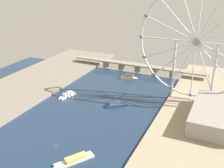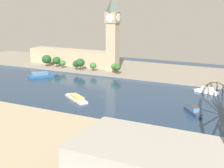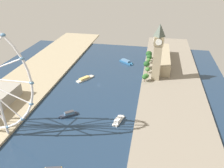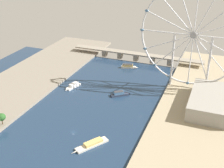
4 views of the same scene
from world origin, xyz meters
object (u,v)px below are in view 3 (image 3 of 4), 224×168
Objects in this scene: tour_boat_0 at (85,79)px; tour_boat_1 at (69,114)px; tour_boat_4 at (118,120)px; parliament_block at (163,58)px; clock_tower at (158,52)px; tour_boat_2 at (126,62)px.

tour_boat_1 is (-9.44, 97.44, 0.63)m from tour_boat_0.
tour_boat_4 is at bearing 142.43° from tour_boat_1.
parliament_block reaches higher than tour_boat_0.
clock_tower is 75.88m from parliament_block.
tour_boat_1 is at bearing 49.17° from clock_tower.
tour_boat_0 is at bearing -122.45° from tour_boat_1.
clock_tower reaches higher than parliament_block.
tour_boat_1 reaches higher than tour_boat_0.
clock_tower reaches higher than tour_boat_4.
tour_boat_1 is (111.81, 181.83, -10.33)m from parliament_block.
clock_tower is 0.74× the size of parliament_block.
tour_boat_4 is at bearing -48.16° from tour_boat_2.
clock_tower is 129.91m from tour_boat_4.
tour_boat_4 is (-15.67, 177.80, -0.21)m from tour_boat_2.
tour_boat_2 is (54.56, -62.57, -45.46)m from clock_tower.
tour_boat_4 is (50.75, 181.39, -10.45)m from parliament_block.
tour_boat_1 is at bearing 58.41° from parliament_block.
clock_tower is 94.65m from tour_boat_2.
clock_tower is 120.14m from tour_boat_0.
tour_boat_2 is (-45.40, -178.25, 0.08)m from tour_boat_1.
tour_boat_1 reaches higher than tour_boat_2.
parliament_block reaches higher than tour_boat_4.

